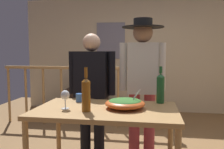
% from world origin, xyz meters
% --- Properties ---
extents(back_wall, '(5.52, 0.10, 2.52)m').
position_xyz_m(back_wall, '(0.00, 2.61, 1.26)').
color(back_wall, beige).
rests_on(back_wall, ground_plane).
extents(framed_picture, '(0.63, 0.03, 0.80)m').
position_xyz_m(framed_picture, '(-0.78, 2.55, 1.57)').
color(framed_picture, gray).
extents(stair_railing, '(2.86, 0.10, 1.11)m').
position_xyz_m(stair_railing, '(-0.73, 1.28, 0.66)').
color(stair_railing, '#B2844C').
rests_on(stair_railing, ground_plane).
extents(tv_console, '(0.90, 0.40, 0.51)m').
position_xyz_m(tv_console, '(-1.27, 2.26, 0.26)').
color(tv_console, '#38281E').
rests_on(tv_console, ground_plane).
extents(flat_screen_tv, '(0.58, 0.12, 0.46)m').
position_xyz_m(flat_screen_tv, '(-1.27, 2.23, 0.78)').
color(flat_screen_tv, black).
rests_on(flat_screen_tv, tv_console).
extents(serving_table, '(1.32, 0.80, 0.80)m').
position_xyz_m(serving_table, '(-0.28, -0.66, 0.72)').
color(serving_table, '#B2844C').
rests_on(serving_table, ground_plane).
extents(salad_bowl, '(0.37, 0.37, 0.19)m').
position_xyz_m(salad_bowl, '(-0.10, -0.63, 0.85)').
color(salad_bowl, '#DB5B23').
rests_on(salad_bowl, serving_table).
extents(wine_glass, '(0.08, 0.08, 0.17)m').
position_xyz_m(wine_glass, '(-0.64, -0.74, 0.92)').
color(wine_glass, silver).
rests_on(wine_glass, serving_table).
extents(wine_bottle_amber, '(0.08, 0.08, 0.39)m').
position_xyz_m(wine_bottle_amber, '(-0.43, -0.80, 0.96)').
color(wine_bottle_amber, brown).
rests_on(wine_bottle_amber, serving_table).
extents(wine_bottle_green, '(0.08, 0.08, 0.38)m').
position_xyz_m(wine_bottle_green, '(0.23, -0.34, 0.96)').
color(wine_bottle_green, '#1E5628').
rests_on(wine_bottle_green, serving_table).
extents(mug_blue, '(0.11, 0.07, 0.09)m').
position_xyz_m(mug_blue, '(-0.61, -0.41, 0.84)').
color(mug_blue, '#3866B2').
rests_on(mug_blue, serving_table).
extents(person_standing_left, '(0.59, 0.25, 1.55)m').
position_xyz_m(person_standing_left, '(-0.58, 0.02, 0.91)').
color(person_standing_left, black).
rests_on(person_standing_left, ground_plane).
extents(person_standing_right, '(0.54, 0.49, 1.71)m').
position_xyz_m(person_standing_right, '(0.03, 0.02, 1.02)').
color(person_standing_right, '#9E3842').
rests_on(person_standing_right, ground_plane).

